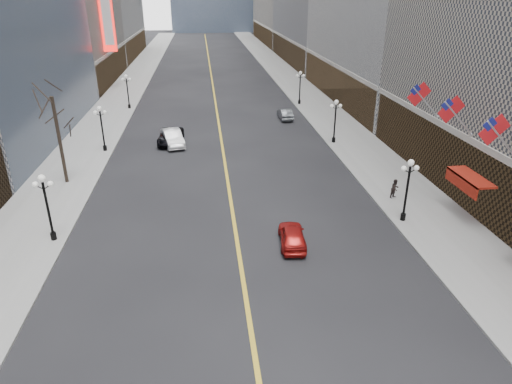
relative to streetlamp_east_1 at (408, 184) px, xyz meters
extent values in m
cube|color=gray|center=(2.20, 40.00, -2.83)|extent=(6.00, 230.00, 0.15)
cube|color=gray|center=(-25.80, 40.00, -2.83)|extent=(6.00, 230.00, 0.15)
cube|color=gold|center=(-11.80, 50.00, -2.89)|extent=(0.25, 200.00, 0.02)
cube|color=#4D3B33|center=(6.60, -1.00, -0.30)|extent=(2.80, 41.00, 5.00)
cube|color=#4D3B33|center=(6.60, 38.00, -0.30)|extent=(2.80, 35.00, 5.00)
cube|color=#4D3B33|center=(6.60, 76.00, -0.30)|extent=(2.80, 39.00, 5.00)
cube|color=#4D3B33|center=(6.60, 119.00, -0.30)|extent=(2.80, 45.00, 5.00)
cube|color=#4D3B33|center=(-30.20, 57.00, -0.30)|extent=(2.80, 29.00, 5.00)
cube|color=#4D3B33|center=(-30.20, 91.00, -0.30)|extent=(2.80, 37.00, 5.00)
cylinder|color=black|center=(0.00, 0.00, -2.50)|extent=(0.36, 0.36, 0.50)
cylinder|color=black|center=(0.00, 0.00, -0.75)|extent=(0.16, 0.16, 4.00)
sphere|color=white|center=(0.00, 0.00, 1.55)|extent=(0.44, 0.44, 0.44)
sphere|color=white|center=(-0.45, 0.00, 1.15)|extent=(0.36, 0.36, 0.36)
sphere|color=white|center=(0.45, 0.00, 1.15)|extent=(0.36, 0.36, 0.36)
cylinder|color=black|center=(0.00, 18.00, -2.50)|extent=(0.36, 0.36, 0.50)
cylinder|color=black|center=(0.00, 18.00, -0.75)|extent=(0.16, 0.16, 4.00)
sphere|color=white|center=(0.00, 18.00, 1.55)|extent=(0.44, 0.44, 0.44)
sphere|color=white|center=(-0.45, 18.00, 1.15)|extent=(0.36, 0.36, 0.36)
sphere|color=white|center=(0.45, 18.00, 1.15)|extent=(0.36, 0.36, 0.36)
cylinder|color=black|center=(0.00, 36.00, -2.50)|extent=(0.36, 0.36, 0.50)
cylinder|color=black|center=(0.00, 36.00, -0.75)|extent=(0.16, 0.16, 4.00)
sphere|color=white|center=(0.00, 36.00, 1.55)|extent=(0.44, 0.44, 0.44)
sphere|color=white|center=(-0.45, 36.00, 1.15)|extent=(0.36, 0.36, 0.36)
sphere|color=white|center=(0.45, 36.00, 1.15)|extent=(0.36, 0.36, 0.36)
cylinder|color=black|center=(-23.60, 0.00, -2.50)|extent=(0.36, 0.36, 0.50)
cylinder|color=black|center=(-23.60, 0.00, -0.75)|extent=(0.16, 0.16, 4.00)
sphere|color=white|center=(-23.60, 0.00, 1.55)|extent=(0.44, 0.44, 0.44)
sphere|color=white|center=(-24.05, 0.00, 1.15)|extent=(0.36, 0.36, 0.36)
sphere|color=white|center=(-23.15, 0.00, 1.15)|extent=(0.36, 0.36, 0.36)
cylinder|color=black|center=(-23.60, 18.00, -2.50)|extent=(0.36, 0.36, 0.50)
cylinder|color=black|center=(-23.60, 18.00, -0.75)|extent=(0.16, 0.16, 4.00)
sphere|color=white|center=(-23.60, 18.00, 1.55)|extent=(0.44, 0.44, 0.44)
sphere|color=white|center=(-24.05, 18.00, 1.15)|extent=(0.36, 0.36, 0.36)
sphere|color=white|center=(-23.15, 18.00, 1.15)|extent=(0.36, 0.36, 0.36)
cylinder|color=black|center=(-23.60, 36.00, -2.50)|extent=(0.36, 0.36, 0.50)
cylinder|color=black|center=(-23.60, 36.00, -0.75)|extent=(0.16, 0.16, 4.00)
sphere|color=white|center=(-23.60, 36.00, 1.55)|extent=(0.44, 0.44, 0.44)
sphere|color=white|center=(-24.05, 36.00, 1.15)|extent=(0.36, 0.36, 0.36)
sphere|color=white|center=(-23.15, 36.00, 1.15)|extent=(0.36, 0.36, 0.36)
cylinder|color=#B2B2B7|center=(4.00, -3.00, 3.90)|extent=(2.49, 0.12, 2.49)
cube|color=red|center=(3.35, -3.00, 4.55)|extent=(1.94, 0.04, 1.94)
cube|color=navy|center=(3.00, -3.00, 4.90)|extent=(0.88, 0.06, 0.88)
cylinder|color=#B2B2B7|center=(4.00, 2.00, 3.90)|extent=(2.49, 0.12, 2.49)
cube|color=red|center=(3.35, 2.00, 4.55)|extent=(1.94, 0.04, 1.94)
cube|color=navy|center=(3.00, 2.00, 4.90)|extent=(0.88, 0.06, 0.88)
cylinder|color=#B2B2B7|center=(4.00, 7.00, 3.90)|extent=(2.49, 0.12, 2.49)
cube|color=red|center=(3.35, 7.00, 4.55)|extent=(1.94, 0.04, 1.94)
cube|color=navy|center=(3.00, 7.00, 4.90)|extent=(0.88, 0.06, 0.88)
cube|color=maroon|center=(4.50, 0.00, 0.30)|extent=(1.40, 4.00, 0.15)
cube|color=maroon|center=(3.85, 0.00, -0.10)|extent=(0.10, 4.00, 0.90)
cube|color=red|center=(-27.70, 50.00, 9.10)|extent=(2.00, 0.50, 12.00)
cube|color=white|center=(-27.65, 50.00, 9.10)|extent=(1.40, 0.55, 10.00)
cylinder|color=#2D231C|center=(-25.30, 10.00, 0.85)|extent=(0.28, 0.28, 7.20)
imported|color=#BDBDBF|center=(-16.92, 19.36, -2.08)|extent=(2.86, 5.24, 1.64)
imported|color=black|center=(-17.15, 20.13, -2.15)|extent=(2.71, 5.49, 1.50)
imported|color=maroon|center=(-8.33, -2.20, -2.23)|extent=(1.93, 4.08, 1.35)
imported|color=#4B4E52|center=(-3.40, 28.36, -2.24)|extent=(1.48, 4.06, 1.33)
imported|color=black|center=(0.87, 3.70, -1.99)|extent=(0.84, 0.70, 1.52)
camera|label=1|loc=(-13.56, -27.11, 12.09)|focal=32.00mm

